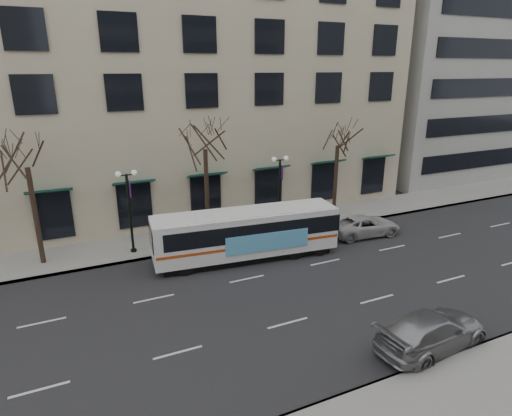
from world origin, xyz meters
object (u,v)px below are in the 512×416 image
lamp_post_right (280,189)px  white_pickup (365,225)px  tree_far_right (338,132)px  tree_far_mid (205,134)px  tree_far_left (24,150)px  lamp_post_left (130,208)px  silver_car (432,331)px  city_bus (248,233)px

lamp_post_right → white_pickup: size_ratio=1.07×
tree_far_right → tree_far_mid: bearing=180.0°
tree_far_left → lamp_post_left: size_ratio=1.60×
tree_far_right → silver_car: 16.96m
tree_far_right → white_pickup: size_ratio=1.66×
lamp_post_right → silver_car: (-0.53, -14.40, -2.19)m
lamp_post_left → lamp_post_right: bearing=0.0°
city_bus → white_pickup: (8.70, 0.11, -0.94)m
tree_far_left → silver_car: size_ratio=1.61×
silver_car → lamp_post_right: bearing=-7.3°
tree_far_mid → white_pickup: 12.27m
city_bus → silver_car: bearing=-67.2°
lamp_post_left → lamp_post_right: (10.00, 0.00, 0.00)m
city_bus → lamp_post_right: bearing=47.3°
city_bus → lamp_post_left: bearing=156.3°
tree_far_left → tree_far_mid: size_ratio=0.98×
silver_car → white_pickup: bearing=-30.9°
city_bus → silver_car: city_bus is taller
lamp_post_left → white_pickup: 15.34m
city_bus → white_pickup: city_bus is taller
tree_far_mid → tree_far_right: (10.00, -0.00, -0.48)m
tree_far_right → silver_car: (-5.52, -15.00, -5.67)m
lamp_post_right → city_bus: size_ratio=0.47×
lamp_post_left → silver_car: (9.47, -14.40, -2.19)m
tree_far_right → silver_car: size_ratio=1.56×
tree_far_right → silver_car: tree_far_right is taller
city_bus → silver_car: size_ratio=2.14×
tree_far_right → lamp_post_left: bearing=-177.7°
tree_far_right → lamp_post_left: size_ratio=1.55×
silver_car → white_pickup: (5.33, 11.06, -0.08)m
tree_far_mid → silver_car: (4.48, -15.00, -6.15)m
tree_far_left → lamp_post_left: (5.01, -0.60, -3.75)m
lamp_post_left → white_pickup: size_ratio=1.07×
lamp_post_left → silver_car: bearing=-56.7°
tree_far_mid → lamp_post_right: tree_far_mid is taller
silver_car → city_bus: bearing=11.9°
tree_far_left → white_pickup: bearing=-11.2°
tree_far_mid → white_pickup: size_ratio=1.76×
white_pickup → silver_car: bearing=159.5°
tree_far_mid → silver_car: size_ratio=1.65×
silver_car → tree_far_right: bearing=-25.4°
tree_far_right → lamp_post_right: tree_far_right is taller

